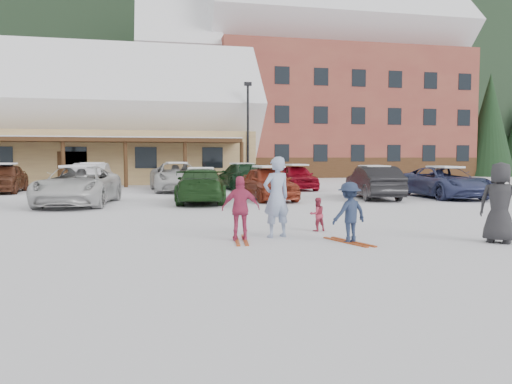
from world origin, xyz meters
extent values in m
plane|color=white|center=(0.00, 0.00, 0.00)|extent=(160.00, 160.00, 0.00)
cube|color=black|center=(0.00, 85.00, 19.00)|extent=(300.00, 70.00, 38.00)
cube|color=tan|center=(-9.00, 28.00, 1.80)|extent=(28.00, 10.00, 3.60)
cube|color=#422814|center=(-9.00, 21.80, 2.90)|extent=(25.20, 2.60, 0.25)
cube|color=white|center=(-9.00, 28.00, 5.54)|extent=(29.12, 9.69, 9.69)
cube|color=brown|center=(16.00, 38.00, 6.00)|extent=(24.00, 14.00, 12.00)
cube|color=brown|center=(0.50, 38.00, 4.50)|extent=(7.00, 12.60, 9.00)
cube|color=white|center=(16.00, 38.00, 14.69)|extent=(24.96, 13.57, 13.57)
cube|color=#422814|center=(16.00, 31.04, 0.90)|extent=(24.00, 0.10, 1.80)
cylinder|color=black|center=(4.44, 22.97, 3.34)|extent=(0.16, 0.16, 6.67)
cube|color=black|center=(4.44, 22.97, 6.80)|extent=(0.50, 0.25, 0.25)
cylinder|color=black|center=(30.00, 32.00, 0.66)|extent=(0.60, 0.60, 1.32)
cone|color=black|center=(30.00, 32.00, 6.27)|extent=(4.84, 4.84, 9.90)
cylinder|color=black|center=(6.00, 44.00, 0.54)|extent=(0.60, 0.60, 1.08)
cone|color=black|center=(6.00, 44.00, 5.13)|extent=(3.96, 3.96, 8.10)
cylinder|color=black|center=(34.00, 46.00, 0.69)|extent=(0.60, 0.60, 1.38)
cone|color=black|center=(34.00, 46.00, 6.55)|extent=(5.06, 5.06, 10.35)
imported|color=#8C9DC0|center=(0.63, 0.34, 0.92)|extent=(0.78, 0.62, 1.85)
imported|color=#B1324A|center=(1.86, 1.05, 0.42)|extent=(0.46, 0.39, 0.83)
imported|color=#1F2B47|center=(1.98, -0.68, 0.65)|extent=(0.95, 0.72, 1.30)
cube|color=#9F3F16|center=(1.98, -0.68, 0.01)|extent=(0.63, 1.39, 0.03)
imported|color=#B7345C|center=(-0.25, 0.04, 0.71)|extent=(0.87, 0.44, 1.42)
cube|color=#9F3F16|center=(-0.25, 0.04, 0.01)|extent=(0.37, 1.41, 0.03)
imported|color=#272629|center=(5.11, -1.38, 0.87)|extent=(0.97, 1.00, 1.73)
imported|color=silver|center=(-4.86, 9.41, 0.75)|extent=(3.06, 5.64, 1.50)
imported|color=#1B3D19|center=(-0.16, 9.39, 0.70)|extent=(2.52, 5.00, 1.39)
imported|color=#97341E|center=(2.78, 10.05, 0.72)|extent=(1.95, 4.33, 1.44)
imported|color=black|center=(7.48, 9.72, 0.72)|extent=(2.18, 4.57, 1.44)
imported|color=navy|center=(10.82, 9.52, 0.70)|extent=(2.43, 5.10, 1.40)
imported|color=#5C2F1D|center=(-9.52, 17.21, 0.76)|extent=(1.96, 4.50, 1.51)
imported|color=silver|center=(-5.09, 16.62, 0.76)|extent=(1.81, 4.70, 1.53)
imported|color=silver|center=(-0.76, 16.51, 0.77)|extent=(2.87, 5.69, 1.54)
imported|color=#16371E|center=(2.91, 17.10, 0.74)|extent=(2.65, 5.31, 1.48)
imported|color=maroon|center=(5.90, 16.36, 0.71)|extent=(1.71, 4.17, 1.41)
camera|label=1|loc=(-2.19, -10.63, 1.83)|focal=35.00mm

